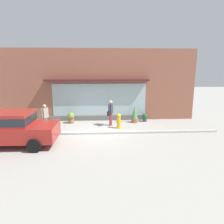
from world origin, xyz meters
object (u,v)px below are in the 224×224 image
object	(u,v)px
fire_hydrant	(119,121)
pedestrian_passerby	(45,115)
potted_plant_near_hydrant	(145,117)
potted_plant_trailing_edge	(71,117)
parked_car_red	(9,127)
potted_plant_corner_tall	(31,121)
potted_plant_by_entrance	(135,114)
pedestrian_with_handbag	(110,111)

from	to	relation	value
fire_hydrant	pedestrian_passerby	world-z (taller)	pedestrian_passerby
potted_plant_near_hydrant	potted_plant_trailing_edge	size ratio (longest dim) A/B	0.77
parked_car_red	potted_plant_corner_tall	bearing A→B (deg)	95.11
parked_car_red	potted_plant_by_entrance	distance (m)	7.78
parked_car_red	fire_hydrant	bearing A→B (deg)	26.04
parked_car_red	potted_plant_trailing_edge	size ratio (longest dim) A/B	5.77
potted_plant_trailing_edge	potted_plant_corner_tall	bearing A→B (deg)	-176.70
parked_car_red	potted_plant_corner_tall	size ratio (longest dim) A/B	9.25
pedestrian_with_handbag	potted_plant_corner_tall	bearing A→B (deg)	-70.99
potted_plant_by_entrance	potted_plant_trailing_edge	bearing A→B (deg)	179.11
fire_hydrant	potted_plant_trailing_edge	xyz separation A→B (m)	(-3.16, 1.37, -0.08)
pedestrian_passerby	parked_car_red	xyz separation A→B (m)	(-1.06, -2.31, -0.01)
parked_car_red	potted_plant_corner_tall	distance (m)	3.92
potted_plant_corner_tall	pedestrian_passerby	bearing A→B (deg)	-48.10
pedestrian_with_handbag	pedestrian_passerby	distance (m)	4.04
pedestrian_passerby	potted_plant_near_hydrant	bearing A→B (deg)	-38.64
fire_hydrant	potted_plant_near_hydrant	distance (m)	2.52
parked_car_red	potted_plant_trailing_edge	xyz separation A→B (m)	(2.33, 4.00, -0.53)
pedestrian_with_handbag	potted_plant_trailing_edge	world-z (taller)	pedestrian_with_handbag
potted_plant_corner_tall	fire_hydrant	bearing A→B (deg)	-11.85
pedestrian_passerby	potted_plant_corner_tall	xyz separation A→B (m)	(-1.38, 1.54, -0.72)
parked_car_red	potted_plant_near_hydrant	xyz separation A→B (m)	(7.48, 4.17, -0.62)
parked_car_red	potted_plant_trailing_edge	bearing A→B (deg)	60.22
pedestrian_passerby	potted_plant_corner_tall	world-z (taller)	pedestrian_passerby
fire_hydrant	potted_plant_trailing_edge	bearing A→B (deg)	156.55
pedestrian_with_handbag	pedestrian_passerby	size ratio (longest dim) A/B	1.03
potted_plant_trailing_edge	potted_plant_corner_tall	distance (m)	2.65
parked_car_red	potted_plant_corner_tall	xyz separation A→B (m)	(-0.32, 3.85, -0.70)
pedestrian_passerby	parked_car_red	world-z (taller)	parked_car_red
potted_plant_corner_tall	pedestrian_with_handbag	bearing A→B (deg)	-6.57
pedestrian_with_handbag	pedestrian_passerby	bearing A→B (deg)	-51.20
potted_plant_trailing_edge	potted_plant_corner_tall	size ratio (longest dim) A/B	1.60
pedestrian_passerby	potted_plant_corner_tall	bearing A→B (deg)	77.15
potted_plant_by_entrance	potted_plant_trailing_edge	size ratio (longest dim) A/B	1.58
potted_plant_by_entrance	pedestrian_with_handbag	bearing A→B (deg)	-157.84
pedestrian_with_handbag	parked_car_red	world-z (taller)	pedestrian_with_handbag
fire_hydrant	pedestrian_passerby	size ratio (longest dim) A/B	0.57
pedestrian_with_handbag	parked_car_red	size ratio (longest dim) A/B	0.39
pedestrian_passerby	potted_plant_trailing_edge	xyz separation A→B (m)	(1.27, 1.69, -0.55)
pedestrian_with_handbag	potted_plant_trailing_edge	distance (m)	2.83
pedestrian_passerby	potted_plant_near_hydrant	size ratio (longest dim) A/B	2.82
potted_plant_near_hydrant	potted_plant_trailing_edge	distance (m)	5.15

